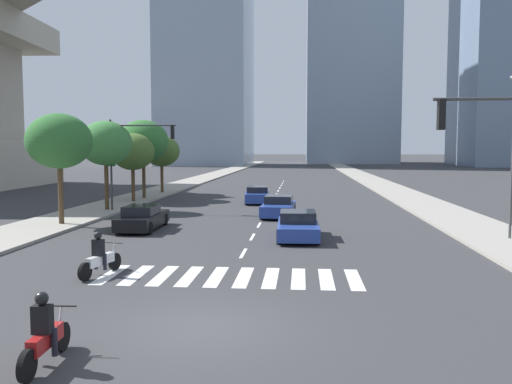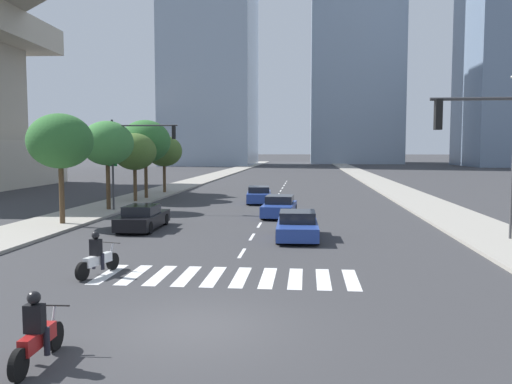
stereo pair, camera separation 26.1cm
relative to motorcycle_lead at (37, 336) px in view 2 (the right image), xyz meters
name	(u,v)px [view 2 (the right image)]	position (x,y,z in m)	size (l,w,h in m)	color
ground_plane	(196,327)	(2.62, 2.45, -0.58)	(800.00, 800.00, 0.00)	#333335
sidewalk_east	(422,202)	(14.13, 32.45, -0.51)	(4.00, 260.00, 0.15)	gray
sidewalk_west	(134,199)	(-8.90, 32.45, -0.51)	(4.00, 260.00, 0.15)	gray
crosswalk_near	(227,277)	(2.62, 7.41, -0.58)	(8.55, 2.83, 0.01)	silver
lane_divider_center	(276,198)	(2.62, 35.41, -0.58)	(0.14, 50.00, 0.01)	silver
motorcycle_lead	(37,336)	(0.00, 0.00, 0.00)	(0.70, 2.11, 1.49)	black
motorcycle_trailing	(98,258)	(-1.73, 7.26, 0.00)	(0.88, 2.19, 1.49)	black
sedan_blue_0	(297,226)	(4.79, 15.15, 0.01)	(1.99, 4.48, 1.28)	navy
sedan_blue_1	(279,207)	(3.53, 23.14, 0.02)	(2.09, 4.55, 1.31)	navy
sedan_black_2	(143,218)	(-3.33, 17.24, 0.02)	(1.83, 4.73, 1.30)	black
sedan_blue_3	(259,195)	(1.52, 31.36, 0.03)	(2.15, 4.76, 1.31)	navy
traffic_signal_far	(136,148)	(-6.07, 24.71, 3.68)	(4.74, 0.28, 6.00)	#333335
street_tree_nearest	(60,141)	(-8.10, 18.03, 4.03)	(3.51, 3.51, 5.98)	#4C3823
street_tree_second	(107,143)	(-8.10, 24.85, 3.99)	(3.50, 3.50, 5.93)	#4C3823
street_tree_third	(135,152)	(-8.10, 30.47, 3.40)	(3.37, 3.37, 5.28)	#4C3823
street_tree_fourth	(145,141)	(-8.10, 33.29, 4.24)	(4.14, 4.14, 6.44)	#4C3823
street_tree_fifth	(164,151)	(-8.10, 39.02, 3.41)	(3.37, 3.37, 5.30)	#4C3823
office_tower_left_skyline	(211,14)	(-19.64, 128.07, 38.17)	(22.01, 27.50, 89.96)	#8C9EB2
office_tower_center_skyline	(356,1)	(19.18, 151.71, 46.94)	(25.69, 26.48, 96.10)	#8C9EB2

